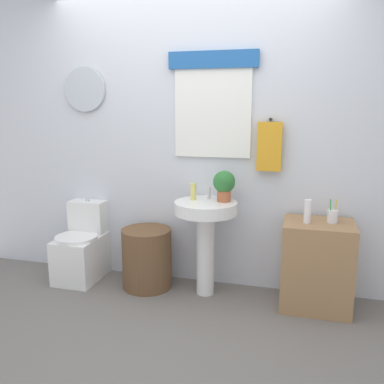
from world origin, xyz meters
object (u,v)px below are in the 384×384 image
Objects in this scene: toilet at (82,249)px; soap_bottle at (193,192)px; wooden_cabinet at (317,265)px; toothbrush_cup at (332,216)px; laundry_hamper at (147,258)px; potted_plant at (224,184)px; lotion_bottle at (307,211)px; pedestal_sink at (206,225)px.

soap_bottle is at bearing 1.05° from toilet.
toothbrush_cup is (0.09, 0.02, 0.40)m from wooden_cabinet.
wooden_cabinet is 1.15m from soap_bottle.
toilet is at bearing 179.17° from wooden_cabinet.
potted_plant reaches higher than laundry_hamper.
toilet is 2.85× the size of potted_plant.
soap_bottle is at bearing -177.80° from potted_plant.
lotion_bottle is 1.00× the size of toothbrush_cup.
wooden_cabinet is at bearing 23.03° from lotion_bottle.
pedestal_sink is 1.01m from toothbrush_cup.
soap_bottle is 0.76× the size of toothbrush_cup.
toothbrush_cup is at bearing 0.75° from laundry_hamper.
pedestal_sink is at bearing -22.62° from soap_bottle.
toilet is at bearing -178.72° from potted_plant.
soap_bottle is 0.55× the size of potted_plant.
potted_plant reaches higher than lotion_bottle.
soap_bottle is 1.13m from toothbrush_cup.
potted_plant reaches higher than wooden_cabinet.
toilet reaches higher than wooden_cabinet.
wooden_cabinet is at bearing 0.00° from laundry_hamper.
pedestal_sink is 0.94m from wooden_cabinet.
pedestal_sink is (0.53, 0.00, 0.34)m from laundry_hamper.
toilet is 2.06m from lotion_bottle.
lotion_bottle and toothbrush_cup have the same top height.
pedestal_sink is 0.83m from lotion_bottle.
wooden_cabinet is at bearing -2.80° from soap_bottle.
soap_bottle is at bearing 6.92° from laundry_hamper.
toilet is 1.04× the size of wooden_cabinet.
soap_bottle is at bearing 178.46° from toothbrush_cup.
potted_plant is 1.39× the size of lotion_bottle.
lotion_bottle reaches higher than pedestal_sink.
soap_bottle reaches higher than toilet.
laundry_hamper is at bearing -180.00° from pedestal_sink.
soap_bottle is at bearing 174.47° from lotion_bottle.
wooden_cabinet reaches higher than laundry_hamper.
laundry_hamper is 0.96m from potted_plant.
lotion_bottle is at bearing -1.71° from laundry_hamper.
toilet is 2.09m from wooden_cabinet.
toothbrush_cup is (0.19, 0.06, -0.04)m from lotion_bottle.
lotion_bottle is at bearing -5.53° from soap_bottle.
toilet is 3.94× the size of toothbrush_cup.
pedestal_sink reaches higher than toilet.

